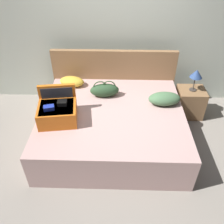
{
  "coord_description": "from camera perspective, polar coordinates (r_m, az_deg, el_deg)",
  "views": [
    {
      "loc": [
        0.08,
        -2.3,
        2.59
      ],
      "look_at": [
        0.0,
        0.26,
        0.63
      ],
      "focal_mm": 38.23,
      "sensor_mm": 36.0,
      "label": 1
    }
  ],
  "objects": [
    {
      "name": "pillow_center_head",
      "position": [
        3.58,
        12.41,
        3.11
      ],
      "size": [
        0.49,
        0.3,
        0.19
      ],
      "primitive_type": "ellipsoid",
      "rotation": [
        0.0,
        0.0,
        0.08
      ],
      "color": "#4C724C",
      "rests_on": "bed"
    },
    {
      "name": "nightstand",
      "position": [
        4.28,
        18.06,
        2.21
      ],
      "size": [
        0.44,
        0.4,
        0.5
      ],
      "primitive_type": "cube",
      "color": "olive",
      "rests_on": "ground"
    },
    {
      "name": "ground_plane",
      "position": [
        3.47,
        -0.13,
        -10.95
      ],
      "size": [
        12.0,
        12.0,
        0.0
      ],
      "primitive_type": "plane",
      "color": "gray"
    },
    {
      "name": "back_wall",
      "position": [
        4.16,
        0.6,
        19.35
      ],
      "size": [
        8.0,
        0.1,
        2.6
      ],
      "primitive_type": "cube",
      "color": "#B7C1B2",
      "rests_on": "ground"
    },
    {
      "name": "headboard",
      "position": [
        4.2,
        0.44,
        7.95
      ],
      "size": [
        2.09,
        0.08,
        1.04
      ],
      "primitive_type": "cube",
      "color": "olive",
      "rests_on": "ground"
    },
    {
      "name": "bed",
      "position": [
        3.56,
        0.07,
        -3.3
      ],
      "size": [
        2.05,
        1.84,
        0.53
      ],
      "primitive_type": "cube",
      "color": "#BC9993",
      "rests_on": "ground"
    },
    {
      "name": "hard_case_large",
      "position": [
        3.26,
        -12.88,
        0.28
      ],
      "size": [
        0.56,
        0.54,
        0.42
      ],
      "rotation": [
        0.0,
        0.0,
        0.14
      ],
      "color": "#D16619",
      "rests_on": "bed"
    },
    {
      "name": "table_lamp",
      "position": [
        4.01,
        19.53,
        8.48
      ],
      "size": [
        0.2,
        0.2,
        0.37
      ],
      "color": "#3F3833",
      "rests_on": "nightstand"
    },
    {
      "name": "pillow_near_headboard",
      "position": [
        4.02,
        -9.56,
        7.23
      ],
      "size": [
        0.45,
        0.32,
        0.15
      ],
      "primitive_type": "ellipsoid",
      "rotation": [
        0.0,
        0.0,
        -0.19
      ],
      "color": "gold",
      "rests_on": "bed"
    },
    {
      "name": "duffel_bag",
      "position": [
        3.68,
        -1.8,
        5.28
      ],
      "size": [
        0.46,
        0.26,
        0.26
      ],
      "rotation": [
        0.0,
        0.0,
        0.11
      ],
      "color": "#2D4C2D",
      "rests_on": "bed"
    }
  ]
}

